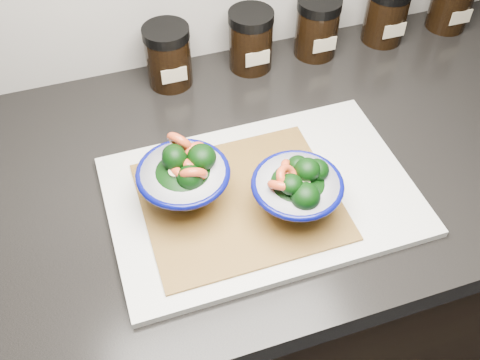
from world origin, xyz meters
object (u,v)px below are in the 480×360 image
object	(u,v)px
bowl_left	(184,178)
spice_jar_e	(452,1)
spice_jar_a	(168,56)
spice_jar_d	(386,14)
bowl_right	(297,190)
spice_jar_c	(317,27)
spice_jar_b	(251,40)
cutting_board	(261,196)

from	to	relation	value
bowl_left	spice_jar_e	size ratio (longest dim) A/B	1.18
spice_jar_a	spice_jar_d	bearing A→B (deg)	0.00
bowl_right	spice_jar_c	distance (m)	0.41
bowl_left	spice_jar_c	bearing A→B (deg)	41.34
spice_jar_b	bowl_left	bearing A→B (deg)	-124.48
bowl_left	spice_jar_c	distance (m)	0.44
bowl_left	spice_jar_e	distance (m)	0.69
bowl_left	bowl_right	bearing A→B (deg)	-25.93
bowl_right	spice_jar_e	distance (m)	0.60
bowl_right	spice_jar_c	xyz separation A→B (m)	(0.19, 0.36, -0.00)
spice_jar_a	spice_jar_c	distance (m)	0.28
spice_jar_c	spice_jar_e	bearing A→B (deg)	0.00
spice_jar_b	spice_jar_e	size ratio (longest dim) A/B	1.00
bowl_right	spice_jar_e	bearing A→B (deg)	37.07
cutting_board	spice_jar_a	distance (m)	0.32
bowl_left	spice_jar_b	distance (m)	0.35
bowl_left	bowl_right	size ratio (longest dim) A/B	1.03
spice_jar_a	bowl_left	bearing A→B (deg)	-99.13
cutting_board	bowl_right	size ratio (longest dim) A/B	3.49
cutting_board	spice_jar_d	size ratio (longest dim) A/B	3.98
spice_jar_b	spice_jar_c	world-z (taller)	same
cutting_board	spice_jar_e	size ratio (longest dim) A/B	3.98
spice_jar_b	spice_jar_c	bearing A→B (deg)	0.00
spice_jar_e	bowl_right	bearing A→B (deg)	-142.93
spice_jar_a	spice_jar_c	bearing A→B (deg)	0.00
spice_jar_d	spice_jar_e	distance (m)	0.15
cutting_board	bowl_right	bearing A→B (deg)	-54.14
bowl_right	spice_jar_d	xyz separation A→B (m)	(0.33, 0.36, -0.00)
bowl_right	cutting_board	bearing A→B (deg)	125.86
spice_jar_e	bowl_left	bearing A→B (deg)	-154.85
spice_jar_c	cutting_board	bearing A→B (deg)	-125.30
bowl_left	bowl_right	distance (m)	0.16
bowl_right	spice_jar_c	bearing A→B (deg)	62.47
spice_jar_d	spice_jar_e	world-z (taller)	same
bowl_right	spice_jar_a	xyz separation A→B (m)	(-0.10, 0.36, -0.00)
cutting_board	spice_jar_d	distance (m)	0.49
cutting_board	spice_jar_a	bearing A→B (deg)	101.21
spice_jar_b	spice_jar_c	xyz separation A→B (m)	(0.13, 0.00, 0.00)
spice_jar_c	spice_jar_d	bearing A→B (deg)	0.00
bowl_left	cutting_board	bearing A→B (deg)	-11.65
spice_jar_a	spice_jar_c	size ratio (longest dim) A/B	1.00
cutting_board	spice_jar_e	xyz separation A→B (m)	(0.51, 0.31, 0.05)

